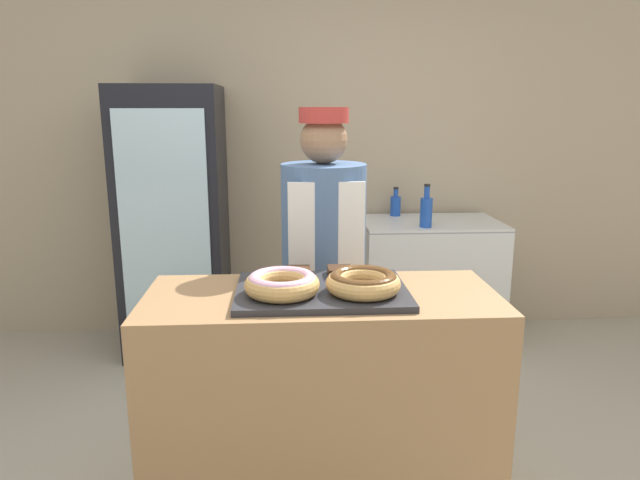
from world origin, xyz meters
TOP-DOWN VIEW (x-y plane):
  - wall_back at (0.00, 2.13)m, footprint 8.00×0.06m
  - display_counter at (0.00, 0.00)m, footprint 1.30×0.55m
  - serving_tray at (0.00, 0.00)m, footprint 0.62×0.45m
  - donut_light_glaze at (-0.14, -0.06)m, footprint 0.27×0.27m
  - donut_chocolate_glaze at (0.14, -0.06)m, footprint 0.27×0.27m
  - brownie_back_left at (-0.08, 0.16)m, footprint 0.09×0.09m
  - brownie_back_right at (0.08, 0.16)m, footprint 0.09×0.09m
  - baker_person at (0.05, 0.59)m, footprint 0.39×0.39m
  - beverage_fridge at (-0.86, 1.76)m, footprint 0.66×0.62m
  - chest_freezer at (0.86, 1.77)m, footprint 0.93×0.59m
  - bottle_blue at (0.65, 1.98)m, footprint 0.07×0.07m
  - bottle_blue_b at (0.77, 1.58)m, footprint 0.08×0.08m

SIDE VIEW (x-z plane):
  - chest_freezer at x=0.86m, z-range 0.00..0.87m
  - display_counter at x=0.00m, z-range 0.00..0.96m
  - baker_person at x=0.05m, z-range 0.04..1.66m
  - beverage_fridge at x=-0.86m, z-range 0.00..1.76m
  - bottle_blue at x=0.65m, z-range 0.84..1.05m
  - serving_tray at x=0.00m, z-range 0.96..0.98m
  - bottle_blue_b at x=0.77m, z-range 0.83..1.11m
  - brownie_back_left at x=-0.08m, z-range 0.98..1.01m
  - brownie_back_right at x=0.08m, z-range 0.98..1.01m
  - donut_light_glaze at x=-0.14m, z-range 0.98..1.06m
  - donut_chocolate_glaze at x=0.14m, z-range 0.98..1.06m
  - wall_back at x=0.00m, z-range 0.00..2.70m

